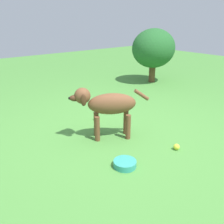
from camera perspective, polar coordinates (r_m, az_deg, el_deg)
ground at (r=2.84m, az=3.39°, el=-6.43°), size 14.00×14.00×0.00m
dog at (r=2.72m, az=-1.11°, el=1.70°), size 0.80×0.52×0.61m
tennis_ball_0 at (r=2.70m, az=14.92°, el=-7.92°), size 0.07×0.07×0.07m
tennis_ball_1 at (r=3.34m, az=-3.70°, el=-1.36°), size 0.07×0.07×0.07m
water_bowl at (r=2.35m, az=3.04°, el=-12.03°), size 0.22×0.22×0.06m
shrub_near at (r=5.29m, az=9.74°, el=14.49°), size 0.94×0.85×1.11m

